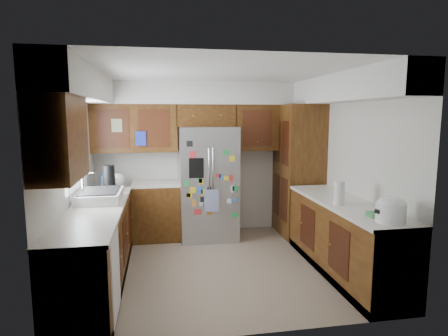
{
  "coord_description": "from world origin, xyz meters",
  "views": [
    {
      "loc": [
        -0.75,
        -4.67,
        1.97
      ],
      "look_at": [
        0.11,
        0.35,
        1.26
      ],
      "focal_mm": 30.0,
      "sensor_mm": 36.0,
      "label": 1
    }
  ],
  "objects_px": {
    "fridge": "(208,183)",
    "paper_towel": "(339,193)",
    "pantry": "(298,170)",
    "rice_cooker": "(391,209)"
  },
  "relations": [
    {
      "from": "pantry",
      "to": "paper_towel",
      "type": "xyz_separation_m",
      "value": [
        -0.15,
        -1.73,
        -0.01
      ]
    },
    {
      "from": "pantry",
      "to": "rice_cooker",
      "type": "bearing_deg",
      "value": -90.01
    },
    {
      "from": "paper_towel",
      "to": "fridge",
      "type": "bearing_deg",
      "value": 127.18
    },
    {
      "from": "paper_towel",
      "to": "rice_cooker",
      "type": "bearing_deg",
      "value": -79.63
    },
    {
      "from": "pantry",
      "to": "fridge",
      "type": "bearing_deg",
      "value": 177.94
    },
    {
      "from": "fridge",
      "to": "pantry",
      "type": "bearing_deg",
      "value": -2.06
    },
    {
      "from": "fridge",
      "to": "paper_towel",
      "type": "bearing_deg",
      "value": -52.82
    },
    {
      "from": "pantry",
      "to": "rice_cooker",
      "type": "distance_m",
      "value": 2.53
    },
    {
      "from": "fridge",
      "to": "paper_towel",
      "type": "xyz_separation_m",
      "value": [
        1.35,
        -1.78,
        0.16
      ]
    },
    {
      "from": "rice_cooker",
      "to": "paper_towel",
      "type": "bearing_deg",
      "value": 100.37
    }
  ]
}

